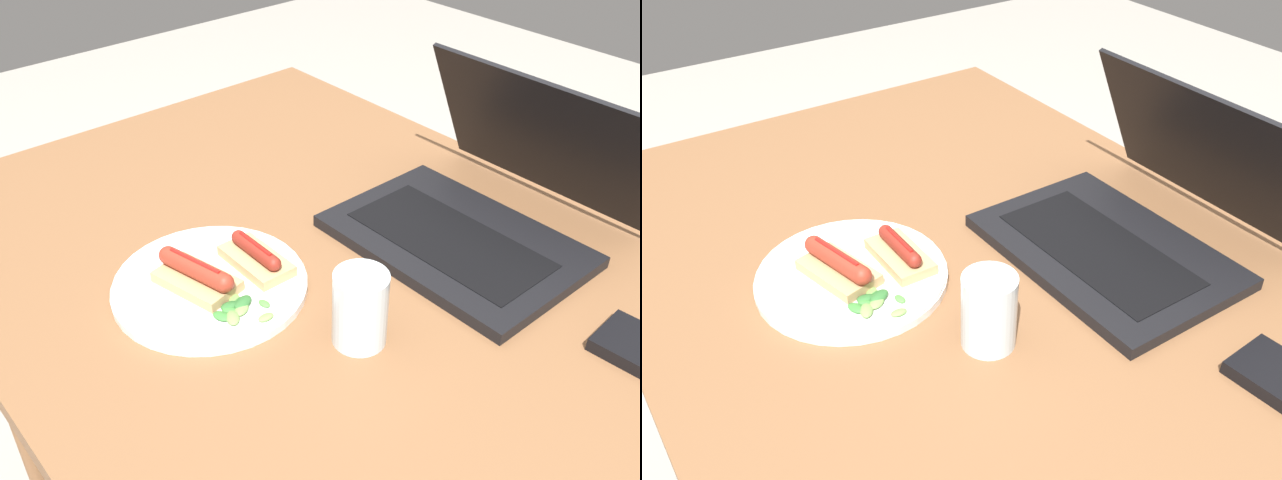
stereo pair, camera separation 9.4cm
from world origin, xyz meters
The scene contains 7 objects.
desk centered at (0.00, 0.00, 0.68)m, with size 1.23×0.88×0.74m.
laptop centered at (0.09, 0.22, 0.78)m, with size 0.35×0.34×0.23m.
plate centered at (-0.06, -0.15, 0.75)m, with size 0.26×0.26×0.02m.
sausage_toast_left centered at (-0.07, -0.17, 0.77)m, with size 0.12×0.09×0.04m.
sausage_toast_middle centered at (-0.05, -0.08, 0.76)m, with size 0.11×0.06×0.04m.
salad_pile centered at (0.01, -0.15, 0.75)m, with size 0.07×0.07×0.01m.
drinking_glass centered at (0.14, -0.07, 0.79)m, with size 0.07×0.07×0.10m.
Camera 1 is at (0.60, -0.53, 1.34)m, focal length 40.00 mm.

